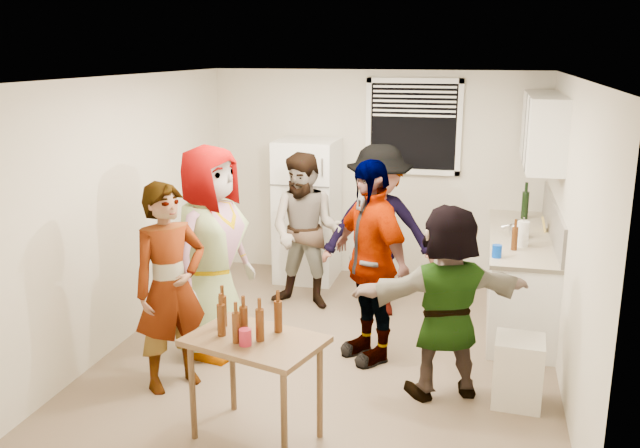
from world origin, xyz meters
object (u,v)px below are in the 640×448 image
(wine_bottle, at_px, (524,218))
(guest_black, at_px, (368,356))
(guest_orange, at_px, (442,392))
(red_cup, at_px, (246,345))
(kettle, at_px, (517,237))
(trash_bin, at_px, (518,374))
(guest_stripe, at_px, (176,384))
(beer_bottle_counter, at_px, (514,250))
(serving_table, at_px, (257,437))
(beer_bottle_table, at_px, (237,342))
(refrigerator, at_px, (307,210))
(guest_back_right, at_px, (377,312))
(guest_back_left, at_px, (306,305))
(blue_cup, at_px, (496,257))
(guest_grey, at_px, (216,351))

(wine_bottle, xyz_separation_m, guest_black, (-1.40, -2.01, -0.90))
(guest_black, xyz_separation_m, guest_orange, (0.71, -0.52, 0.00))
(red_cup, bearing_deg, kettle, 56.25)
(wine_bottle, relative_size, trash_bin, 0.56)
(guest_stripe, xyz_separation_m, guest_black, (1.48, 0.91, 0.00))
(wine_bottle, bearing_deg, beer_bottle_counter, -96.61)
(serving_table, xyz_separation_m, guest_stripe, (-0.93, 0.60, 0.00))
(beer_bottle_table, bearing_deg, refrigerator, 97.09)
(guest_back_right, bearing_deg, guest_back_left, 167.66)
(guest_stripe, bearing_deg, guest_back_right, 3.81)
(guest_orange, bearing_deg, red_cup, 17.71)
(blue_cup, height_order, guest_stripe, blue_cup)
(blue_cup, distance_m, serving_table, 2.70)
(guest_back_left, xyz_separation_m, guest_orange, (1.58, -1.62, 0.00))
(beer_bottle_table, height_order, guest_stripe, beer_bottle_table)
(guest_back_left, distance_m, guest_back_right, 0.78)
(trash_bin, distance_m, guest_orange, 0.63)
(red_cup, distance_m, guest_grey, 1.80)
(serving_table, xyz_separation_m, guest_back_right, (0.46, 2.59, 0.00))
(wine_bottle, bearing_deg, guest_grey, -141.45)
(beer_bottle_table, xyz_separation_m, red_cup, (0.07, -0.03, 0.00))
(refrigerator, distance_m, guest_grey, 2.41)
(guest_grey, bearing_deg, trash_bin, -81.75)
(guest_orange, bearing_deg, beer_bottle_counter, -136.69)
(guest_back_right, bearing_deg, red_cup, -111.44)
(kettle, xyz_separation_m, guest_back_right, (-1.39, -0.10, -0.90))
(beer_bottle_counter, relative_size, guest_black, 0.12)
(refrigerator, relative_size, guest_grey, 0.88)
(refrigerator, height_order, wine_bottle, refrigerator)
(wine_bottle, xyz_separation_m, beer_bottle_counter, (-0.15, -1.29, 0.00))
(guest_grey, bearing_deg, guest_orange, -82.93)
(refrigerator, bearing_deg, serving_table, -81.14)
(serving_table, relative_size, guest_back_right, 0.51)
(blue_cup, xyz_separation_m, guest_orange, (-0.38, -0.95, -0.90))
(beer_bottle_table, height_order, guest_grey, beer_bottle_table)
(trash_bin, relative_size, guest_back_right, 0.30)
(blue_cup, height_order, trash_bin, blue_cup)
(blue_cup, height_order, guest_orange, blue_cup)
(blue_cup, bearing_deg, red_cup, -128.98)
(blue_cup, height_order, guest_back_right, blue_cup)
(guest_back_left, distance_m, guest_orange, 2.26)
(serving_table, distance_m, beer_bottle_table, 0.79)
(serving_table, distance_m, guest_black, 1.61)
(serving_table, height_order, guest_back_left, serving_table)
(blue_cup, xyz_separation_m, beer_bottle_table, (-1.74, -2.03, -0.12))
(serving_table, xyz_separation_m, guest_grey, (-0.85, 1.28, 0.00))
(guest_stripe, distance_m, guest_back_left, 2.09)
(red_cup, height_order, guest_grey, red_cup)
(trash_bin, bearing_deg, blue_cup, 101.40)
(trash_bin, distance_m, beer_bottle_table, 2.27)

